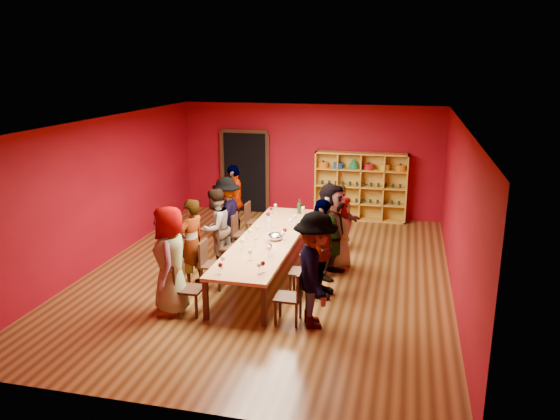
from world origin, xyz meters
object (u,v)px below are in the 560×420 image
object	(u,v)px
person_right_2	(332,230)
wine_bottle	(299,208)
chair_person_left_2	(227,244)
person_right_4	(341,218)
chair_person_left_3	(240,232)
chair_person_right_3	(320,243)
chair_person_left_1	(209,262)
person_left_3	(227,215)
shelving_unit	(361,183)
person_left_1	(191,243)
chair_person_right_1	(306,269)
tasting_table	(268,240)
person_left_0	(170,260)
person_right_1	(321,249)
chair_person_right_0	(293,294)
person_left_2	(215,228)
spittoon_bowl	(275,236)
chair_person_left_4	(252,219)
person_right_3	(340,232)
chair_person_right_4	(327,228)
chair_person_right_2	(316,250)
person_right_0	(315,270)
person_left_4	(234,202)
chair_person_left_0	(185,285)

from	to	relation	value
person_right_2	wine_bottle	size ratio (longest dim) A/B	5.44
chair_person_left_2	person_right_4	bearing A→B (deg)	37.07
chair_person_left_3	chair_person_right_3	xyz separation A→B (m)	(1.82, -0.35, 0.00)
chair_person_left_1	person_left_3	size ratio (longest dim) A/B	0.53
shelving_unit	person_left_1	world-z (taller)	shelving_unit
chair_person_right_1	wine_bottle	xyz separation A→B (m)	(-0.67, 2.68, 0.39)
tasting_table	chair_person_right_3	world-z (taller)	chair_person_right_3
person_left_0	person_right_1	distance (m)	2.61
person_left_1	person_right_2	xyz separation A→B (m)	(2.46, 1.06, 0.10)
person_left_0	chair_person_right_0	world-z (taller)	person_left_0
shelving_unit	chair_person_right_3	distance (m)	3.71
chair_person_right_3	person_right_4	distance (m)	1.16
chair_person_left_3	person_right_4	bearing A→B (deg)	19.30
person_right_2	person_right_4	xyz separation A→B (m)	(-0.01, 1.57, -0.19)
person_right_1	tasting_table	bearing A→B (deg)	62.15
person_left_1	person_right_1	size ratio (longest dim) A/B	0.93
person_left_2	spittoon_bowl	distance (m)	1.34
chair_person_left_1	chair_person_left_4	bearing A→B (deg)	90.00
person_left_0	person_left_3	size ratio (longest dim) A/B	1.09
person_right_3	chair_person_right_4	size ratio (longest dim) A/B	1.69
chair_person_right_2	person_left_1	bearing A→B (deg)	-153.80
person_left_2	person_right_0	size ratio (longest dim) A/B	0.87
shelving_unit	person_right_1	world-z (taller)	shelving_unit
person_left_2	person_left_4	size ratio (longest dim) A/B	0.92
chair_person_left_4	person_right_3	size ratio (longest dim) A/B	0.59
chair_person_right_4	shelving_unit	bearing A→B (deg)	79.25
person_left_4	spittoon_bowl	bearing A→B (deg)	26.13
person_right_2	chair_person_right_0	bearing A→B (deg)	-172.94
chair_person_right_3	wine_bottle	bearing A→B (deg)	119.31
person_left_1	person_right_0	xyz separation A→B (m)	(2.51, -1.07, 0.10)
chair_person_right_3	person_right_2	bearing A→B (deg)	-57.67
chair_person_left_0	chair_person_left_4	bearing A→B (deg)	90.00
person_right_0	chair_person_right_1	xyz separation A→B (m)	(-0.35, 1.12, -0.44)
tasting_table	chair_person_right_0	world-z (taller)	chair_person_right_0
chair_person_left_3	chair_person_right_4	world-z (taller)	same
person_left_2	chair_person_right_2	size ratio (longest dim) A/B	1.83
person_right_4	spittoon_bowl	distance (m)	2.13
chair_person_right_0	spittoon_bowl	bearing A→B (deg)	112.11
chair_person_left_4	chair_person_right_1	distance (m)	3.36
person_left_3	person_right_1	bearing A→B (deg)	52.66
chair_person_left_3	chair_person_right_3	distance (m)	1.85
chair_person_left_4	spittoon_bowl	size ratio (longest dim) A/B	2.97
chair_person_left_4	chair_person_right_2	xyz separation A→B (m)	(1.82, -1.81, 0.00)
person_left_4	chair_person_left_3	bearing A→B (deg)	14.26
chair_person_left_4	person_right_0	distance (m)	4.52
person_left_0	person_right_4	distance (m)	4.44
chair_person_left_2	chair_person_left_4	distance (m)	1.84
person_left_0	person_right_2	size ratio (longest dim) A/B	0.98
chair_person_left_1	person_right_3	bearing A→B (deg)	34.59
chair_person_left_1	chair_person_right_4	size ratio (longest dim) A/B	1.00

